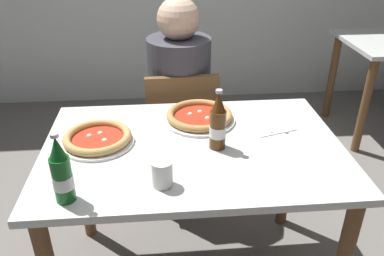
% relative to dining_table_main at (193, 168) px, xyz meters
% --- Properties ---
extents(dining_table_main, '(1.20, 0.80, 0.75)m').
position_rel_dining_table_main_xyz_m(dining_table_main, '(0.00, 0.00, 0.00)').
color(dining_table_main, silver).
rests_on(dining_table_main, ground_plane).
extents(chair_behind_table, '(0.41, 0.41, 0.85)m').
position_rel_dining_table_main_xyz_m(chair_behind_table, '(-0.01, 0.61, -0.15)').
color(chair_behind_table, brown).
rests_on(chair_behind_table, ground_plane).
extents(diner_seated, '(0.34, 0.34, 1.21)m').
position_rel_dining_table_main_xyz_m(diner_seated, '(-0.02, 0.66, -0.05)').
color(diner_seated, '#2D3342').
rests_on(diner_seated, ground_plane).
extents(pizza_margherita_near, '(0.29, 0.29, 0.04)m').
position_rel_dining_table_main_xyz_m(pizza_margherita_near, '(-0.38, 0.05, 0.14)').
color(pizza_margherita_near, white).
rests_on(pizza_margherita_near, dining_table_main).
extents(pizza_marinara_far, '(0.32, 0.32, 0.04)m').
position_rel_dining_table_main_xyz_m(pizza_marinara_far, '(0.05, 0.21, 0.13)').
color(pizza_marinara_far, white).
rests_on(pizza_marinara_far, dining_table_main).
extents(beer_bottle_left, '(0.07, 0.07, 0.25)m').
position_rel_dining_table_main_xyz_m(beer_bottle_left, '(0.09, -0.03, 0.22)').
color(beer_bottle_left, '#512D0F').
rests_on(beer_bottle_left, dining_table_main).
extents(beer_bottle_center, '(0.07, 0.07, 0.25)m').
position_rel_dining_table_main_xyz_m(beer_bottle_center, '(-0.44, -0.31, 0.22)').
color(beer_bottle_center, '#14591E').
rests_on(beer_bottle_center, dining_table_main).
extents(napkin_with_cutlery, '(0.22, 0.22, 0.01)m').
position_rel_dining_table_main_xyz_m(napkin_with_cutlery, '(0.35, 0.14, 0.12)').
color(napkin_with_cutlery, white).
rests_on(napkin_with_cutlery, dining_table_main).
extents(paper_cup, '(0.07, 0.07, 0.09)m').
position_rel_dining_table_main_xyz_m(paper_cup, '(-0.13, -0.25, 0.16)').
color(paper_cup, white).
rests_on(paper_cup, dining_table_main).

